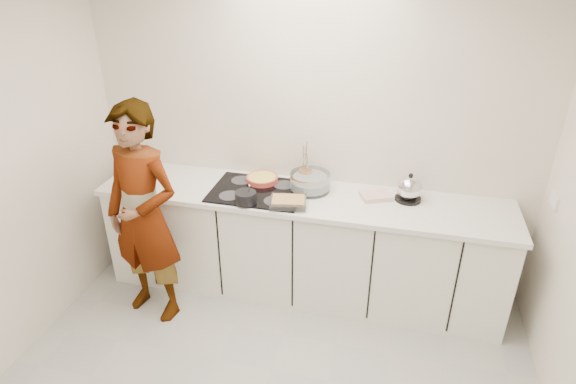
% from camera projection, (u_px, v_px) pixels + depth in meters
% --- Properties ---
extents(wall_back, '(3.60, 0.00, 2.60)m').
position_uv_depth(wall_back, '(310.00, 134.00, 3.84)').
color(wall_back, white).
rests_on(wall_back, ground).
extents(base_cabinets, '(3.20, 0.58, 0.87)m').
position_uv_depth(base_cabinets, '(301.00, 246.00, 3.96)').
color(base_cabinets, white).
rests_on(base_cabinets, floor).
extents(countertop, '(3.24, 0.64, 0.04)m').
position_uv_depth(countertop, '(301.00, 198.00, 3.76)').
color(countertop, white).
rests_on(countertop, base_cabinets).
extents(hob, '(0.72, 0.54, 0.01)m').
position_uv_depth(hob, '(258.00, 191.00, 3.80)').
color(hob, black).
rests_on(hob, countertop).
extents(tart_dish, '(0.29, 0.29, 0.04)m').
position_uv_depth(tart_dish, '(262.00, 179.00, 3.93)').
color(tart_dish, '#C84535').
rests_on(tart_dish, hob).
extents(saucepan, '(0.20, 0.20, 0.15)m').
position_uv_depth(saucepan, '(246.00, 197.00, 3.59)').
color(saucepan, black).
rests_on(saucepan, hob).
extents(baking_dish, '(0.30, 0.24, 0.05)m').
position_uv_depth(baking_dish, '(288.00, 202.00, 3.57)').
color(baking_dish, silver).
rests_on(baking_dish, hob).
extents(mixing_bowl, '(0.34, 0.34, 0.15)m').
position_uv_depth(mixing_bowl, '(310.00, 183.00, 3.80)').
color(mixing_bowl, silver).
rests_on(mixing_bowl, countertop).
extents(tea_towel, '(0.27, 0.24, 0.04)m').
position_uv_depth(tea_towel, '(376.00, 196.00, 3.70)').
color(tea_towel, white).
rests_on(tea_towel, countertop).
extents(kettle, '(0.25, 0.25, 0.23)m').
position_uv_depth(kettle, '(409.00, 189.00, 3.64)').
color(kettle, black).
rests_on(kettle, countertop).
extents(utensil_crock, '(0.14, 0.14, 0.14)m').
position_uv_depth(utensil_crock, '(305.00, 178.00, 3.86)').
color(utensil_crock, orange).
rests_on(utensil_crock, countertop).
extents(cook, '(0.70, 0.54, 1.73)m').
position_uv_depth(cook, '(144.00, 216.00, 3.55)').
color(cook, white).
rests_on(cook, floor).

